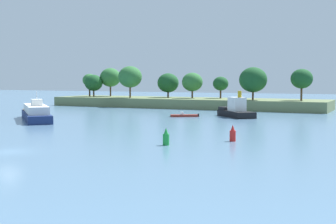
% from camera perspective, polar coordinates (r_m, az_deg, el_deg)
% --- Properties ---
extents(ground_plane, '(400.00, 400.00, 0.00)m').
position_cam_1_polar(ground_plane, '(47.94, -19.00, -4.65)').
color(ground_plane, slate).
extents(treeline_island, '(70.53, 15.30, 10.48)m').
position_cam_1_polar(treeline_island, '(117.65, 1.51, 2.06)').
color(treeline_island, '#66754C').
rests_on(treeline_island, ground).
extents(tugboat, '(9.02, 9.24, 4.94)m').
position_cam_1_polar(tugboat, '(88.11, 8.31, 0.21)').
color(tugboat, black).
rests_on(tugboat, ground).
extents(small_motorboat, '(5.06, 3.74, 0.91)m').
position_cam_1_polar(small_motorboat, '(87.77, 2.01, -0.44)').
color(small_motorboat, maroon).
rests_on(small_motorboat, ground).
extents(white_riverboat, '(15.83, 15.45, 5.14)m').
position_cam_1_polar(white_riverboat, '(83.42, -15.90, -0.12)').
color(white_riverboat, navy).
rests_on(white_riverboat, ground).
extents(channel_buoy_red, '(0.70, 0.70, 1.90)m').
position_cam_1_polar(channel_buoy_red, '(53.51, 7.94, -2.71)').
color(channel_buoy_red, red).
rests_on(channel_buoy_red, ground).
extents(channel_buoy_green, '(0.70, 0.70, 1.90)m').
position_cam_1_polar(channel_buoy_green, '(49.81, -0.24, -3.17)').
color(channel_buoy_green, green).
rests_on(channel_buoy_green, ground).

